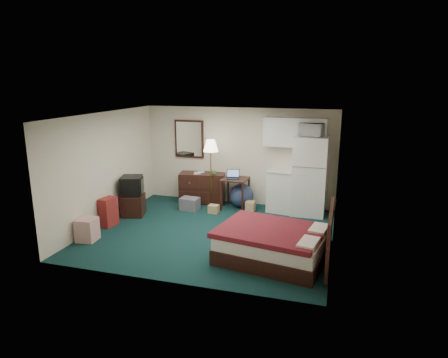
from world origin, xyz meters
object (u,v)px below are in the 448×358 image
(kitchen_counter, at_px, (288,191))
(tv_stand, at_px, (133,205))
(bed, at_px, (273,244))
(floor_lamp, at_px, (211,174))
(suitcase, at_px, (108,212))
(dresser, at_px, (202,188))
(fridge, at_px, (310,175))
(desk, at_px, (235,193))

(kitchen_counter, xyz_separation_m, tv_stand, (-3.52, -1.38, -0.26))
(kitchen_counter, distance_m, tv_stand, 3.79)
(bed, xyz_separation_m, tv_stand, (-3.64, 1.47, -0.04))
(floor_lamp, height_order, suitcase, floor_lamp)
(dresser, xyz_separation_m, floor_lamp, (0.33, -0.24, 0.47))
(kitchen_counter, distance_m, suitcase, 4.29)
(fridge, xyz_separation_m, suitcase, (-4.19, -2.15, -0.63))
(desk, height_order, fridge, fridge)
(dresser, distance_m, suitcase, 2.66)
(desk, xyz_separation_m, tv_stand, (-2.21, -1.21, -0.14))
(dresser, relative_size, floor_lamp, 0.68)
(bed, relative_size, tv_stand, 3.38)
(suitcase, bearing_deg, desk, 47.88)
(bed, xyz_separation_m, suitcase, (-3.81, 0.67, 0.03))
(kitchen_counter, bearing_deg, fridge, 3.88)
(fridge, bearing_deg, floor_lamp, -176.24)
(suitcase, bearing_deg, kitchen_counter, 38.18)
(kitchen_counter, relative_size, tv_stand, 1.87)
(desk, bearing_deg, floor_lamp, -176.92)
(floor_lamp, xyz_separation_m, tv_stand, (-1.57, -1.21, -0.61))
(kitchen_counter, xyz_separation_m, bed, (0.11, -2.85, -0.21))
(fridge, distance_m, suitcase, 4.75)
(bed, height_order, suitcase, suitcase)
(dresser, xyz_separation_m, kitchen_counter, (2.28, -0.07, 0.11))
(floor_lamp, relative_size, tv_stand, 3.18)
(bed, bearing_deg, fridge, 92.14)
(kitchen_counter, xyz_separation_m, fridge, (0.50, -0.03, 0.44))
(floor_lamp, relative_size, kitchen_counter, 1.70)
(desk, relative_size, kitchen_counter, 0.77)
(fridge, bearing_deg, bed, -97.31)
(dresser, bearing_deg, floor_lamp, -46.96)
(dresser, height_order, suitcase, dresser)
(kitchen_counter, distance_m, bed, 2.86)
(floor_lamp, distance_m, bed, 3.43)
(floor_lamp, distance_m, suitcase, 2.71)
(bed, distance_m, suitcase, 3.87)
(desk, bearing_deg, kitchen_counter, 9.85)
(kitchen_counter, height_order, suitcase, kitchen_counter)
(floor_lamp, bearing_deg, suitcase, -130.85)
(fridge, distance_m, bed, 2.92)
(dresser, xyz_separation_m, tv_stand, (-1.24, -1.45, -0.15))
(desk, relative_size, tv_stand, 1.44)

